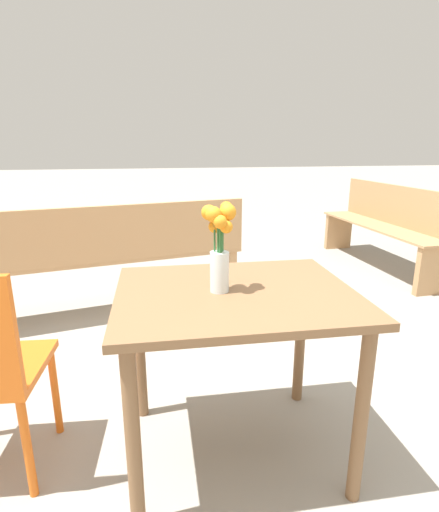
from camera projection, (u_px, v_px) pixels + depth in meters
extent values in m
plane|color=gray|center=(234.00, 449.00, 1.70)|extent=(40.00, 40.00, 0.00)
cube|color=brown|center=(236.00, 294.00, 1.51)|extent=(0.92, 0.75, 0.03)
cylinder|color=brown|center=(133.00, 442.00, 1.26)|extent=(0.05, 0.05, 0.69)
cylinder|color=brown|center=(361.00, 417.00, 1.38)|extent=(0.05, 0.05, 0.69)
cylinder|color=brown|center=(140.00, 349.00, 1.84)|extent=(0.05, 0.05, 0.69)
cylinder|color=brown|center=(300.00, 337.00, 1.95)|extent=(0.05, 0.05, 0.69)
cylinder|color=silver|center=(219.00, 272.00, 1.48)|extent=(0.07, 0.07, 0.15)
cylinder|color=silver|center=(219.00, 280.00, 1.49)|extent=(0.06, 0.06, 0.08)
cylinder|color=#337038|center=(222.00, 254.00, 1.46)|extent=(0.01, 0.01, 0.27)
sphere|color=orange|center=(228.00, 212.00, 1.43)|extent=(0.06, 0.06, 0.06)
cylinder|color=#337038|center=(223.00, 251.00, 1.47)|extent=(0.01, 0.01, 0.29)
sphere|color=orange|center=(226.00, 208.00, 1.45)|extent=(0.05, 0.05, 0.05)
cylinder|color=#337038|center=(218.00, 260.00, 1.48)|extent=(0.01, 0.01, 0.22)
sphere|color=orange|center=(215.00, 227.00, 1.46)|extent=(0.05, 0.05, 0.05)
cylinder|color=#337038|center=(215.00, 254.00, 1.47)|extent=(0.01, 0.01, 0.27)
sphere|color=orange|center=(209.00, 213.00, 1.43)|extent=(0.06, 0.06, 0.06)
cylinder|color=#337038|center=(218.00, 255.00, 1.46)|extent=(0.01, 0.01, 0.27)
sphere|color=orange|center=(214.00, 214.00, 1.40)|extent=(0.06, 0.06, 0.06)
cylinder|color=#337038|center=(220.00, 258.00, 1.45)|extent=(0.01, 0.01, 0.25)
sphere|color=orange|center=(220.00, 222.00, 1.39)|extent=(0.05, 0.05, 0.05)
cylinder|color=#337038|center=(221.00, 260.00, 1.46)|extent=(0.01, 0.01, 0.23)
sphere|color=orange|center=(226.00, 227.00, 1.42)|extent=(0.05, 0.05, 0.05)
cylinder|color=orange|center=(55.00, 391.00, 1.75)|extent=(0.03, 0.03, 0.42)
cylinder|color=orange|center=(27.00, 448.00, 1.43)|extent=(0.03, 0.03, 0.42)
cube|color=tan|center=(112.00, 257.00, 2.98)|extent=(2.00, 0.74, 0.02)
cube|color=tan|center=(113.00, 234.00, 2.78)|extent=(1.94, 0.42, 0.40)
cube|color=tan|center=(226.00, 271.00, 3.37)|extent=(0.12, 0.33, 0.43)
cube|color=tan|center=(380.00, 226.00, 4.10)|extent=(0.42, 1.75, 0.02)
cube|color=tan|center=(396.00, 205.00, 4.07)|extent=(0.10, 1.74, 0.40)
cube|color=tan|center=(434.00, 270.00, 3.40)|extent=(0.33, 0.07, 0.43)
cube|color=tan|center=(338.00, 231.00, 4.92)|extent=(0.33, 0.07, 0.43)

